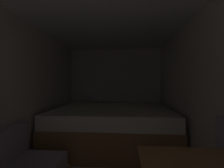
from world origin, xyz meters
The scene contains 5 objects.
wall_back centered at (0.00, 3.85, 1.05)m, with size 2.44×0.05×2.10m, color beige.
wall_left centered at (-1.19, 1.52, 1.05)m, with size 0.05×4.62×2.10m, color beige.
wall_right centered at (1.19, 1.52, 1.05)m, with size 0.05×4.62×2.10m, color beige.
ceiling_slab centered at (0.00, 1.52, 2.13)m, with size 2.44×4.62×0.05m, color white.
bed centered at (0.00, 2.83, 0.36)m, with size 2.22×1.90×0.90m.
Camera 1 is at (0.23, -0.46, 1.21)m, focal length 26.52 mm.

